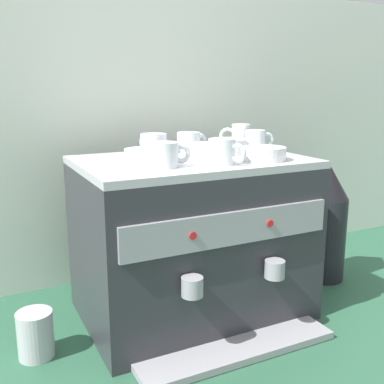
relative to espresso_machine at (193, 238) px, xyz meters
The scene contains 15 objects.
ground_plane 0.25m from the espresso_machine, 90.00° to the left, with size 4.00×4.00×0.00m, color #28563D.
tiled_backsplash_wall 0.49m from the espresso_machine, 90.00° to the left, with size 2.80×0.03×1.06m, color silver.
espresso_machine is the anchor object (origin of this frame).
ceramic_cup_0 0.32m from the espresso_machine, 66.83° to the left, with size 0.11×0.08×0.06m.
ceramic_cup_1 0.32m from the espresso_machine, 114.86° to the left, with size 0.08×0.12×0.06m.
ceramic_cup_2 0.32m from the espresso_machine, 77.22° to the right, with size 0.07×0.10×0.07m.
ceramic_cup_3 0.40m from the espresso_machine, 28.28° to the left, with size 0.10×0.08×0.08m.
ceramic_cup_4 0.33m from the espresso_machine, 141.70° to the right, with size 0.11×0.08×0.07m.
ceramic_cup_5 0.39m from the espresso_machine, 12.09° to the left, with size 0.10×0.07×0.07m.
ceramic_bowl_0 0.34m from the espresso_machine, 34.93° to the right, with size 0.13×0.13×0.04m.
ceramic_bowl_1 0.30m from the espresso_machine, 167.69° to the left, with size 0.12×0.12×0.03m.
ceramic_bowl_2 0.27m from the espresso_machine, 11.59° to the right, with size 0.13×0.13×0.04m.
ceramic_bowl_3 0.32m from the espresso_machine, 21.45° to the left, with size 0.12×0.12×0.04m.
coffee_grinder 0.56m from the espresso_machine, ahead, with size 0.15×0.15×0.43m.
milk_pitcher 0.52m from the espresso_machine, behind, with size 0.09×0.09×0.13m, color #B7B7BC.
Camera 1 is at (-0.60, -1.21, 0.70)m, focal length 42.98 mm.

